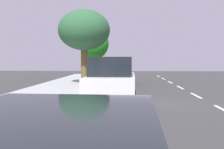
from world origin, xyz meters
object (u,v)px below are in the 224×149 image
at_px(parked_suv_white_second, 112,80).
at_px(street_tree_mid_block, 84,31).
at_px(bicycle_at_curb, 105,85).
at_px(street_tree_near_cyclist, 94,44).
at_px(cyclist_with_backpack, 102,73).
at_px(parked_suv_red_nearest, 119,70).

distance_m(parked_suv_white_second, street_tree_mid_block, 8.87).
distance_m(bicycle_at_curb, street_tree_near_cyclist, 10.60).
bearing_deg(bicycle_at_curb, street_tree_mid_block, -64.19).
height_order(bicycle_at_curb, cyclist_with_backpack, cyclist_with_backpack).
height_order(cyclist_with_backpack, street_tree_mid_block, street_tree_mid_block).
distance_m(bicycle_at_curb, street_tree_mid_block, 5.47).
bearing_deg(street_tree_mid_block, cyclist_with_backpack, 115.74).
bearing_deg(cyclist_with_backpack, street_tree_mid_block, -64.26).
distance_m(parked_suv_red_nearest, street_tree_near_cyclist, 5.57).
distance_m(street_tree_near_cyclist, street_tree_mid_block, 6.31).
distance_m(cyclist_with_backpack, street_tree_mid_block, 4.64).
distance_m(parked_suv_red_nearest, cyclist_with_backpack, 5.20).
relative_size(bicycle_at_curb, cyclist_with_backpack, 0.95).
xyz_separation_m(parked_suv_white_second, cyclist_with_backpack, (0.85, -4.75, 0.04)).
bearing_deg(street_tree_near_cyclist, parked_suv_red_nearest, 118.95).
bearing_deg(parked_suv_white_second, cyclist_with_backpack, -79.80).
relative_size(cyclist_with_backpack, street_tree_near_cyclist, 0.37).
height_order(parked_suv_red_nearest, street_tree_near_cyclist, street_tree_near_cyclist).
height_order(parked_suv_red_nearest, street_tree_mid_block, street_tree_mid_block).
xyz_separation_m(parked_suv_red_nearest, parked_suv_white_second, (0.02, 9.88, 0.00)).
bearing_deg(parked_suv_white_second, street_tree_mid_block, -73.15).
bearing_deg(bicycle_at_curb, cyclist_with_backpack, -63.68).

